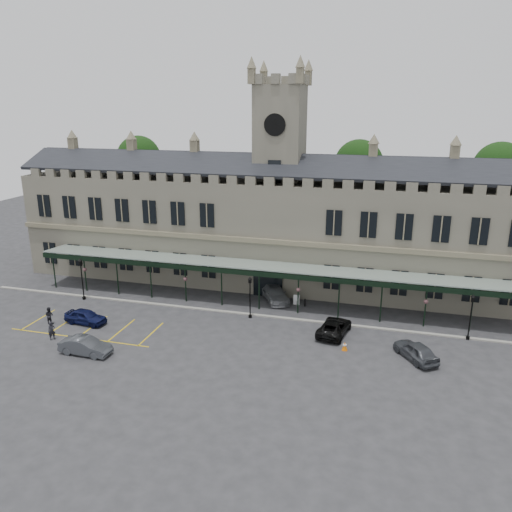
% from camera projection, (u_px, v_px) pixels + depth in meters
% --- Properties ---
extents(ground, '(140.00, 140.00, 0.00)m').
position_uv_depth(ground, '(238.00, 339.00, 44.24)').
color(ground, '#2B2B2D').
extents(station_building, '(60.00, 10.36, 17.30)m').
position_uv_depth(station_building, '(279.00, 228.00, 57.07)').
color(station_building, '#5C584C').
rests_on(station_building, ground).
extents(clock_tower, '(5.60, 5.60, 24.80)m').
position_uv_depth(clock_tower, '(280.00, 170.00, 55.23)').
color(clock_tower, '#5C584C').
rests_on(clock_tower, ground).
extents(canopy, '(50.00, 4.10, 4.30)m').
position_uv_depth(canopy, '(260.00, 286.00, 50.44)').
color(canopy, '#8C9E93').
rests_on(canopy, ground).
extents(kerb, '(60.00, 0.40, 0.12)m').
position_uv_depth(kerb, '(255.00, 315.00, 49.31)').
color(kerb, gray).
rests_on(kerb, ground).
extents(parking_markings, '(16.00, 6.00, 0.01)m').
position_uv_depth(parking_markings, '(90.00, 329.00, 46.37)').
color(parking_markings, gold).
rests_on(parking_markings, ground).
extents(tree_behind_left, '(6.00, 6.00, 16.00)m').
position_uv_depth(tree_behind_left, '(139.00, 159.00, 69.15)').
color(tree_behind_left, '#332314').
rests_on(tree_behind_left, ground).
extents(tree_behind_mid, '(6.00, 6.00, 16.00)m').
position_uv_depth(tree_behind_mid, '(359.00, 165.00, 61.63)').
color(tree_behind_mid, '#332314').
rests_on(tree_behind_mid, ground).
extents(tree_behind_right, '(6.00, 6.00, 16.00)m').
position_uv_depth(tree_behind_right, '(499.00, 170.00, 57.61)').
color(tree_behind_right, '#332314').
rests_on(tree_behind_right, ground).
extents(lamp_post_left, '(0.44, 0.44, 4.61)m').
position_uv_depth(lamp_post_left, '(82.00, 275.00, 52.65)').
color(lamp_post_left, black).
rests_on(lamp_post_left, ground).
extents(lamp_post_mid, '(0.40, 0.40, 4.26)m').
position_uv_depth(lamp_post_mid, '(250.00, 294.00, 48.08)').
color(lamp_post_mid, black).
rests_on(lamp_post_mid, ground).
extents(lamp_post_right, '(0.41, 0.41, 4.29)m').
position_uv_depth(lamp_post_right, '(471.00, 313.00, 43.54)').
color(lamp_post_right, black).
rests_on(lamp_post_right, ground).
extents(traffic_cone, '(0.48, 0.48, 0.77)m').
position_uv_depth(traffic_cone, '(345.00, 346.00, 42.21)').
color(traffic_cone, '#DA6306').
rests_on(traffic_cone, ground).
extents(sign_board, '(0.64, 0.05, 1.09)m').
position_uv_depth(sign_board, '(296.00, 300.00, 51.83)').
color(sign_board, black).
rests_on(sign_board, ground).
extents(bollard_left, '(0.16, 0.16, 0.91)m').
position_uv_depth(bollard_left, '(250.00, 297.00, 52.71)').
color(bollard_left, black).
rests_on(bollard_left, ground).
extents(bollard_right, '(0.14, 0.14, 0.81)m').
position_uv_depth(bollard_right, '(305.00, 303.00, 51.46)').
color(bollard_right, black).
rests_on(bollard_right, ground).
extents(car_left_a, '(4.25, 2.02, 1.40)m').
position_uv_depth(car_left_a, '(86.00, 317.00, 47.30)').
color(car_left_a, '#0D123A').
rests_on(car_left_a, ground).
extents(car_left_b, '(4.46, 1.65, 1.46)m').
position_uv_depth(car_left_b, '(85.00, 346.00, 41.46)').
color(car_left_b, '#3D4146').
rests_on(car_left_b, ground).
extents(car_taxi, '(4.38, 5.54, 1.50)m').
position_uv_depth(car_taxi, '(275.00, 293.00, 53.01)').
color(car_taxi, gray).
rests_on(car_taxi, ground).
extents(car_van, '(3.10, 5.25, 1.37)m').
position_uv_depth(car_van, '(334.00, 327.00, 45.11)').
color(car_van, black).
rests_on(car_van, ground).
extents(car_right_a, '(3.96, 4.61, 1.49)m').
position_uv_depth(car_right_a, '(416.00, 351.00, 40.63)').
color(car_right_a, '#3D4146').
rests_on(car_right_a, ground).
extents(person_a, '(0.70, 0.72, 1.67)m').
position_uv_depth(person_a, '(52.00, 331.00, 44.00)').
color(person_a, black).
rests_on(person_a, ground).
extents(person_b, '(0.83, 0.65, 1.67)m').
position_uv_depth(person_b, '(49.00, 315.00, 47.23)').
color(person_b, black).
rests_on(person_b, ground).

